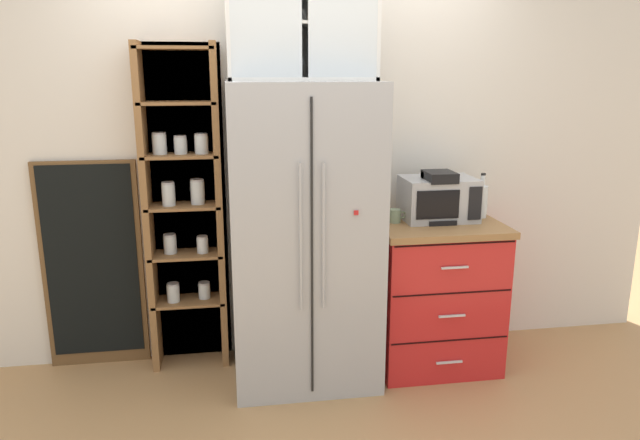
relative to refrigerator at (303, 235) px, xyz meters
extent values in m
plane|color=tan|center=(0.00, 0.00, -0.88)|extent=(10.62, 10.62, 0.00)
cube|color=silver|center=(0.00, 0.40, 0.39)|extent=(4.93, 0.10, 2.55)
cube|color=#ADAFB5|center=(0.00, 0.00, 0.00)|extent=(0.84, 0.71, 1.76)
cube|color=black|center=(0.00, -0.36, 0.00)|extent=(0.01, 0.01, 1.62)
cylinder|color=#ADAFB5|center=(-0.06, -0.37, 0.09)|extent=(0.02, 0.02, 0.79)
cylinder|color=#ADAFB5|center=(0.06, -0.37, 0.09)|extent=(0.02, 0.02, 0.79)
cube|color=red|center=(0.24, -0.36, 0.21)|extent=(0.02, 0.01, 0.02)
cube|color=brown|center=(-0.69, 0.37, 0.11)|extent=(0.51, 0.04, 1.98)
cube|color=olive|center=(-0.91, 0.25, 0.11)|extent=(0.04, 0.22, 1.98)
cube|color=olive|center=(-0.48, 0.25, 0.11)|extent=(0.04, 0.22, 1.98)
cube|color=olive|center=(-0.69, 0.25, -0.46)|extent=(0.45, 0.22, 0.02)
cylinder|color=silver|center=(-0.78, 0.23, -0.40)|extent=(0.08, 0.08, 0.11)
cylinder|color=white|center=(-0.78, 0.23, -0.42)|extent=(0.07, 0.07, 0.07)
cylinder|color=#B2B2B7|center=(-0.78, 0.23, -0.34)|extent=(0.07, 0.07, 0.01)
cylinder|color=silver|center=(-0.60, 0.26, -0.41)|extent=(0.07, 0.07, 0.09)
cylinder|color=#B77A38|center=(-0.60, 0.26, -0.42)|extent=(0.06, 0.06, 0.06)
cylinder|color=#B2B2B7|center=(-0.60, 0.26, -0.36)|extent=(0.07, 0.07, 0.01)
cube|color=olive|center=(-0.69, 0.25, -0.16)|extent=(0.45, 0.22, 0.02)
cylinder|color=silver|center=(-0.79, 0.26, -0.10)|extent=(0.08, 0.08, 0.11)
cylinder|color=#2D2D2D|center=(-0.79, 0.26, -0.11)|extent=(0.07, 0.07, 0.07)
cylinder|color=#B2B2B7|center=(-0.79, 0.26, -0.04)|extent=(0.07, 0.07, 0.01)
cylinder|color=silver|center=(-0.59, 0.24, -0.10)|extent=(0.07, 0.07, 0.09)
cylinder|color=#E0C67F|center=(-0.59, 0.24, -0.12)|extent=(0.06, 0.06, 0.06)
cylinder|color=#B2B2B7|center=(-0.59, 0.24, -0.05)|extent=(0.07, 0.07, 0.01)
cube|color=olive|center=(-0.69, 0.25, 0.14)|extent=(0.45, 0.22, 0.02)
cylinder|color=silver|center=(-0.77, 0.23, 0.22)|extent=(0.08, 0.08, 0.13)
cylinder|color=brown|center=(-0.77, 0.23, 0.20)|extent=(0.07, 0.07, 0.09)
cylinder|color=#B2B2B7|center=(-0.77, 0.23, 0.29)|extent=(0.07, 0.07, 0.01)
cylinder|color=silver|center=(-0.61, 0.25, 0.22)|extent=(0.08, 0.08, 0.14)
cylinder|color=beige|center=(-0.61, 0.25, 0.20)|extent=(0.07, 0.07, 0.10)
cylinder|color=#B2B2B7|center=(-0.61, 0.25, 0.30)|extent=(0.08, 0.08, 0.01)
cube|color=olive|center=(-0.69, 0.25, 0.45)|extent=(0.45, 0.22, 0.02)
cylinder|color=silver|center=(-0.81, 0.25, 0.52)|extent=(0.08, 0.08, 0.12)
cylinder|color=#382316|center=(-0.81, 0.25, 0.50)|extent=(0.07, 0.07, 0.08)
cylinder|color=#B2B2B7|center=(-0.81, 0.25, 0.58)|extent=(0.08, 0.08, 0.01)
cylinder|color=silver|center=(-0.69, 0.25, 0.51)|extent=(0.08, 0.08, 0.10)
cylinder|color=#CCB78C|center=(-0.69, 0.25, 0.49)|extent=(0.06, 0.06, 0.07)
cylinder|color=#B2B2B7|center=(-0.69, 0.25, 0.56)|extent=(0.07, 0.07, 0.01)
cylinder|color=silver|center=(-0.57, 0.24, 0.51)|extent=(0.08, 0.08, 0.11)
cylinder|color=white|center=(-0.57, 0.24, 0.50)|extent=(0.07, 0.07, 0.07)
cylinder|color=#B2B2B7|center=(-0.57, 0.24, 0.57)|extent=(0.08, 0.08, 0.01)
cube|color=olive|center=(-0.69, 0.25, 0.75)|extent=(0.45, 0.22, 0.02)
cube|color=olive|center=(-0.69, 0.25, 1.06)|extent=(0.45, 0.22, 0.02)
cube|color=red|center=(0.83, 0.04, -0.44)|extent=(0.73, 0.64, 0.88)
cube|color=#9E7042|center=(0.83, 0.04, 0.02)|extent=(0.76, 0.67, 0.04)
cube|color=black|center=(0.83, -0.29, -0.60)|extent=(0.71, 0.00, 0.01)
cube|color=silver|center=(0.83, -0.29, -0.73)|extent=(0.16, 0.01, 0.01)
cube|color=black|center=(0.83, -0.29, -0.30)|extent=(0.71, 0.00, 0.01)
cube|color=silver|center=(0.83, -0.29, -0.44)|extent=(0.16, 0.01, 0.01)
cube|color=black|center=(0.83, -0.29, -0.01)|extent=(0.71, 0.00, 0.01)
cube|color=silver|center=(0.83, -0.29, -0.14)|extent=(0.16, 0.01, 0.01)
cube|color=#ADAFB5|center=(0.85, 0.09, 0.17)|extent=(0.44, 0.32, 0.26)
cube|color=black|center=(0.79, -0.08, 0.17)|extent=(0.26, 0.01, 0.17)
cube|color=black|center=(1.02, -0.08, 0.17)|extent=(0.08, 0.01, 0.20)
cube|color=black|center=(0.83, 0.02, 0.06)|extent=(0.17, 0.20, 0.03)
cube|color=black|center=(0.83, 0.09, 0.19)|extent=(0.17, 0.06, 0.30)
cube|color=black|center=(0.83, 0.02, 0.32)|extent=(0.17, 0.20, 0.06)
cylinder|color=black|center=(0.83, 0.01, 0.13)|extent=(0.11, 0.11, 0.12)
cylinder|color=#8CA37F|center=(0.57, 0.05, 0.08)|extent=(0.07, 0.07, 0.08)
torus|color=#8CA37F|center=(0.61, 0.05, 0.09)|extent=(0.05, 0.01, 0.05)
cylinder|color=silver|center=(1.13, 0.09, 0.14)|extent=(0.07, 0.07, 0.20)
cone|color=silver|center=(1.13, 0.09, 0.25)|extent=(0.07, 0.07, 0.04)
cylinder|color=silver|center=(1.13, 0.09, 0.28)|extent=(0.03, 0.03, 0.07)
cylinder|color=black|center=(1.13, 0.09, 0.32)|extent=(0.03, 0.03, 0.01)
cylinder|color=brown|center=(0.83, 0.13, 0.13)|extent=(0.06, 0.06, 0.18)
cone|color=brown|center=(0.83, 0.13, 0.23)|extent=(0.06, 0.06, 0.04)
cylinder|color=brown|center=(0.83, 0.13, 0.26)|extent=(0.02, 0.02, 0.07)
cylinder|color=black|center=(0.83, 0.13, 0.30)|extent=(0.02, 0.02, 0.01)
cube|color=silver|center=(0.00, 0.17, 1.18)|extent=(0.81, 0.02, 0.60)
cube|color=silver|center=(0.00, 0.02, 0.89)|extent=(0.81, 0.32, 0.02)
cube|color=silver|center=(-0.39, 0.02, 1.18)|extent=(0.02, 0.32, 0.60)
cube|color=silver|center=(0.39, 0.02, 1.18)|extent=(0.02, 0.32, 0.60)
cube|color=silver|center=(0.00, 0.02, 1.18)|extent=(0.78, 0.30, 0.02)
cube|color=silver|center=(-0.20, -0.13, 1.18)|extent=(0.37, 0.01, 0.56)
cube|color=silver|center=(0.20, -0.13, 1.18)|extent=(0.37, 0.01, 0.56)
cylinder|color=silver|center=(-0.28, 0.02, 0.90)|extent=(0.05, 0.05, 0.00)
cylinder|color=silver|center=(-0.28, 0.02, 0.94)|extent=(0.01, 0.01, 0.07)
cone|color=silver|center=(-0.28, 0.02, 1.00)|extent=(0.06, 0.06, 0.05)
cylinder|color=silver|center=(0.00, 0.02, 0.90)|extent=(0.05, 0.05, 0.00)
cylinder|color=silver|center=(0.00, 0.02, 0.94)|extent=(0.01, 0.01, 0.07)
cone|color=silver|center=(0.00, 0.02, 1.00)|extent=(0.06, 0.06, 0.05)
cylinder|color=silver|center=(0.28, 0.02, 0.90)|extent=(0.05, 0.05, 0.00)
cylinder|color=silver|center=(0.28, 0.02, 0.94)|extent=(0.01, 0.01, 0.07)
cone|color=silver|center=(0.28, 0.02, 1.00)|extent=(0.06, 0.06, 0.05)
cylinder|color=white|center=(-0.24, 0.02, 1.22)|extent=(0.06, 0.06, 0.07)
cylinder|color=white|center=(0.00, 0.02, 1.22)|extent=(0.06, 0.06, 0.07)
cylinder|color=white|center=(0.24, 0.02, 1.22)|extent=(0.06, 0.06, 0.07)
cube|color=brown|center=(-1.27, 0.33, -0.23)|extent=(0.60, 0.04, 1.30)
cube|color=black|center=(-1.27, 0.31, -0.20)|extent=(0.54, 0.01, 1.20)
camera|label=1|loc=(-0.43, -3.30, 0.93)|focal=33.12mm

